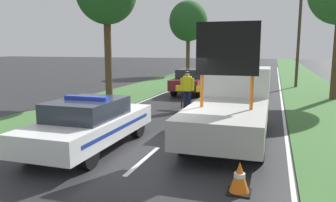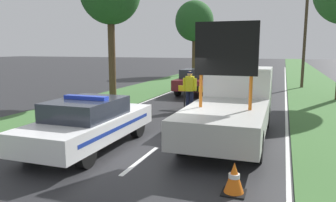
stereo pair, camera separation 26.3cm
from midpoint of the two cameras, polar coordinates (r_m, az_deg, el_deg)
ground_plane at (r=9.05m, az=-3.11°, el=-8.57°), size 160.00×160.00×0.00m
lane_markings at (r=22.75m, az=9.93°, el=2.13°), size 7.02×55.36×0.01m
grass_verge_left at (r=29.44m, az=0.98°, el=3.87°), size 3.72×120.00×0.03m
grass_verge_right at (r=28.27m, az=22.54°, el=2.95°), size 3.72×120.00×0.03m
police_car at (r=9.34m, az=-14.19°, el=-3.74°), size 1.82×4.72×1.48m
work_truck at (r=10.45m, az=10.36°, el=-0.54°), size 2.17×5.76×3.45m
road_barrier at (r=14.99m, az=6.26°, el=1.82°), size 2.94×0.08×1.03m
police_officer at (r=14.58m, az=2.85°, el=2.43°), size 0.63×0.40×1.75m
pedestrian_civilian at (r=14.10m, az=6.68°, el=1.69°), size 0.57×0.36×1.59m
traffic_cone_near_police at (r=13.00m, az=-6.77°, el=-2.01°), size 0.36×0.36×0.50m
traffic_cone_centre_front at (r=16.28m, az=7.57°, el=0.50°), size 0.46×0.46×0.64m
traffic_cone_near_truck at (r=6.56m, az=11.19°, el=-12.95°), size 0.45×0.45×0.62m
queued_car_wagon_maroon at (r=20.10m, az=3.87°, el=3.59°), size 1.70×4.68×1.51m
queued_car_van_white at (r=26.66m, az=7.28°, el=4.95°), size 1.95×4.39×1.57m
roadside_tree_near_right at (r=34.27m, az=3.32°, el=13.68°), size 3.87×3.87×7.50m
utility_pole at (r=24.77m, az=21.63°, el=12.01°), size 1.20×0.20×8.24m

